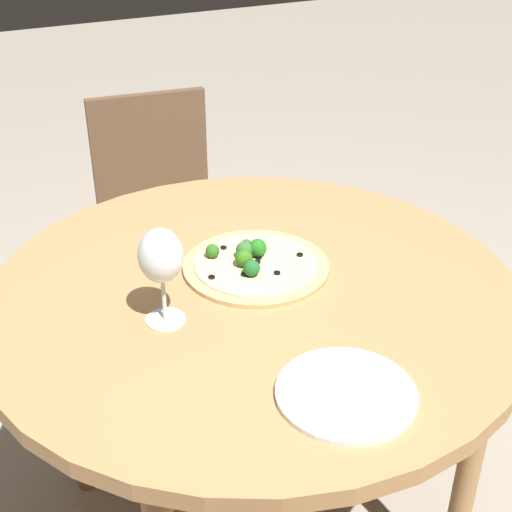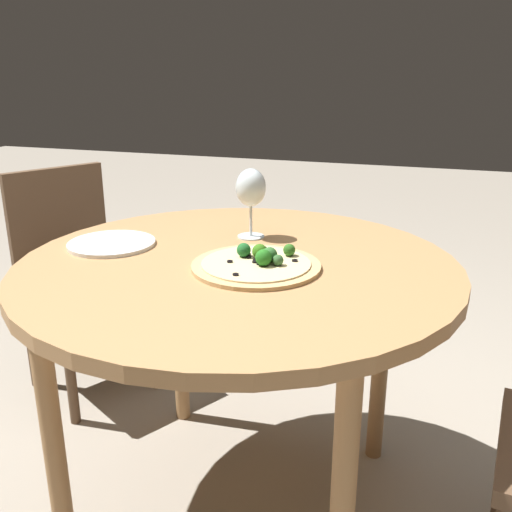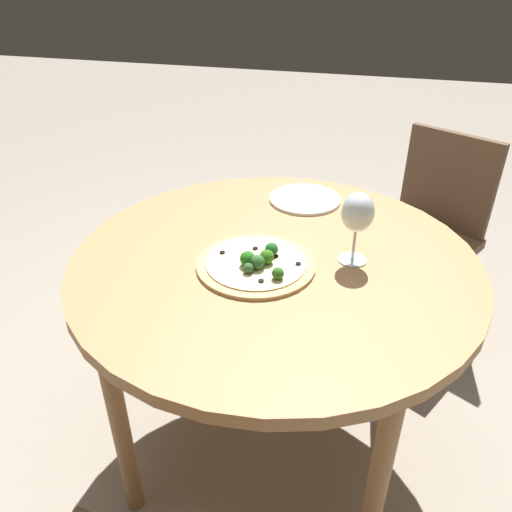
{
  "view_description": "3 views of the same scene",
  "coord_description": "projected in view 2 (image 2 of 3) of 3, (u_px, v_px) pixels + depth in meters",
  "views": [
    {
      "loc": [
        -1.09,
        0.55,
        1.52
      ],
      "look_at": [
        0.06,
        -0.04,
        0.77
      ],
      "focal_mm": 50.0,
      "sensor_mm": 36.0,
      "label": 1
    },
    {
      "loc": [
        0.46,
        -1.25,
        1.2
      ],
      "look_at": [
        0.06,
        -0.04,
        0.77
      ],
      "focal_mm": 40.0,
      "sensor_mm": 36.0,
      "label": 2
    },
    {
      "loc": [
        1.11,
        0.25,
        1.44
      ],
      "look_at": [
        0.06,
        -0.04,
        0.77
      ],
      "focal_mm": 35.0,
      "sensor_mm": 36.0,
      "label": 3
    }
  ],
  "objects": [
    {
      "name": "plate_near",
      "position": [
        112.0,
        243.0,
        1.53
      ],
      "size": [
        0.23,
        0.23,
        0.01
      ],
      "color": "silver",
      "rests_on": "dining_table"
    },
    {
      "name": "pizza",
      "position": [
        257.0,
        263.0,
        1.36
      ],
      "size": [
        0.31,
        0.31,
        0.05
      ],
      "color": "tan",
      "rests_on": "dining_table"
    },
    {
      "name": "chair_2",
      "position": [
        77.0,
        272.0,
        2.15
      ],
      "size": [
        0.54,
        0.54,
        0.84
      ],
      "rotation": [
        0.0,
        0.0,
        1.06
      ],
      "color": "brown",
      "rests_on": "ground_plane"
    },
    {
      "name": "ground_plane",
      "position": [
        240.0,
        502.0,
        1.65
      ],
      "size": [
        12.0,
        12.0,
        0.0
      ],
      "primitive_type": "plane",
      "color": "gray"
    },
    {
      "name": "wine_glass",
      "position": [
        251.0,
        189.0,
        1.56
      ],
      "size": [
        0.08,
        0.08,
        0.19
      ],
      "color": "silver",
      "rests_on": "dining_table"
    },
    {
      "name": "dining_table",
      "position": [
        238.0,
        287.0,
        1.44
      ],
      "size": [
        1.09,
        1.09,
        0.74
      ],
      "color": "#A87A4C",
      "rests_on": "ground_plane"
    }
  ]
}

